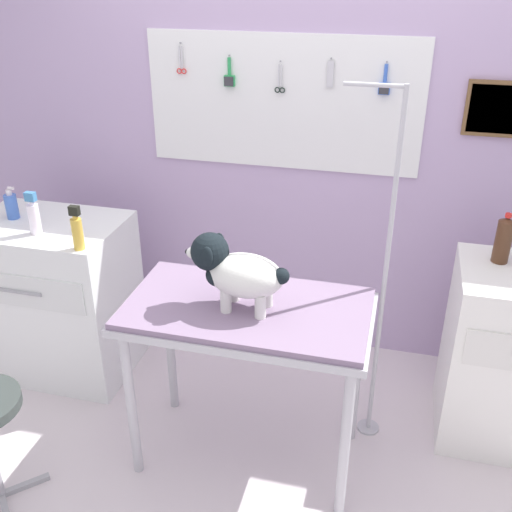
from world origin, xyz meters
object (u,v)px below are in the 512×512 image
object	(u,v)px
dog	(235,271)
counter_left	(57,297)
grooming_arm	(381,292)
soda_bottle	(503,240)
grooming_table	(247,323)
spray_bottle_short	(12,206)

from	to	relation	value
dog	counter_left	bearing A→B (deg)	159.39
grooming_arm	counter_left	bearing A→B (deg)	176.42
counter_left	soda_bottle	bearing A→B (deg)	3.55
grooming_table	grooming_arm	world-z (taller)	grooming_arm
grooming_table	grooming_arm	size ratio (longest dim) A/B	0.62
grooming_table	counter_left	bearing A→B (deg)	160.96
grooming_arm	spray_bottle_short	size ratio (longest dim) A/B	9.71
dog	counter_left	size ratio (longest dim) A/B	0.49
grooming_table	dog	xyz separation A→B (m)	(-0.04, -0.02, 0.26)
grooming_table	spray_bottle_short	world-z (taller)	spray_bottle_short
grooming_table	soda_bottle	world-z (taller)	soda_bottle
grooming_table	grooming_arm	bearing A→B (deg)	29.75
spray_bottle_short	grooming_arm	bearing A→B (deg)	-3.80
grooming_table	soda_bottle	xyz separation A→B (m)	(1.05, 0.56, 0.26)
counter_left	soda_bottle	size ratio (longest dim) A/B	3.79
grooming_table	grooming_arm	xyz separation A→B (m)	(0.54, 0.31, 0.06)
grooming_arm	spray_bottle_short	world-z (taller)	grooming_arm
counter_left	spray_bottle_short	world-z (taller)	spray_bottle_short
spray_bottle_short	soda_bottle	distance (m)	2.46
grooming_table	spray_bottle_short	bearing A→B (deg)	162.67
counter_left	spray_bottle_short	size ratio (longest dim) A/B	5.09
spray_bottle_short	soda_bottle	xyz separation A→B (m)	(2.46, 0.12, 0.04)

